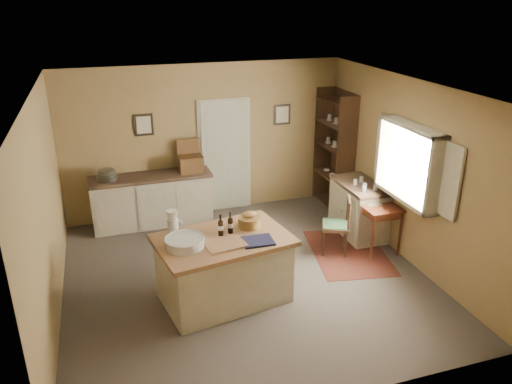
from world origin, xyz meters
TOP-DOWN VIEW (x-y plane):
  - ground at (0.00, 0.00)m, footprint 5.00×5.00m
  - wall_back at (0.00, 2.50)m, footprint 5.00×0.10m
  - wall_front at (0.00, -2.50)m, footprint 5.00×0.10m
  - wall_left at (-2.50, 0.00)m, footprint 0.10×5.00m
  - wall_right at (2.50, 0.00)m, footprint 0.10×5.00m
  - ceiling at (0.00, 0.00)m, footprint 5.00×5.00m
  - door at (0.35, 2.47)m, footprint 0.97×0.06m
  - framed_prints at (0.20, 2.48)m, footprint 2.82×0.02m
  - window at (2.42, -0.20)m, footprint 0.25×1.99m
  - work_island at (-0.43, -0.44)m, footprint 1.83×1.36m
  - sideboard at (-1.03, 2.20)m, footprint 2.06×0.59m
  - rug at (1.75, 0.20)m, footprint 1.37×1.77m
  - writing_desk at (2.20, 0.30)m, footprint 0.55×0.91m
  - desk_chair at (1.54, 0.30)m, footprint 0.55×0.55m
  - right_cabinet at (2.20, 0.76)m, footprint 0.61×1.10m
  - shelving_unit at (2.36, 2.00)m, footprint 0.37×0.98m

SIDE VIEW (x-z plane):
  - ground at x=0.00m, z-range 0.00..0.00m
  - rug at x=1.75m, z-range 0.00..0.01m
  - desk_chair at x=1.54m, z-range 0.00..0.89m
  - right_cabinet at x=2.20m, z-range -0.04..0.95m
  - sideboard at x=-1.03m, z-range -0.11..1.07m
  - work_island at x=-0.43m, z-range -0.12..1.08m
  - writing_desk at x=2.20m, z-range 0.26..1.08m
  - door at x=0.35m, z-range 0.00..2.11m
  - shelving_unit at x=2.36m, z-range 0.00..2.18m
  - wall_back at x=0.00m, z-range 0.00..2.70m
  - wall_front at x=0.00m, z-range 0.00..2.70m
  - wall_left at x=-2.50m, z-range 0.00..2.70m
  - wall_right at x=2.50m, z-range 0.00..2.70m
  - window at x=2.42m, z-range 0.99..2.11m
  - framed_prints at x=0.20m, z-range 1.53..1.91m
  - ceiling at x=0.00m, z-range 2.70..2.70m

